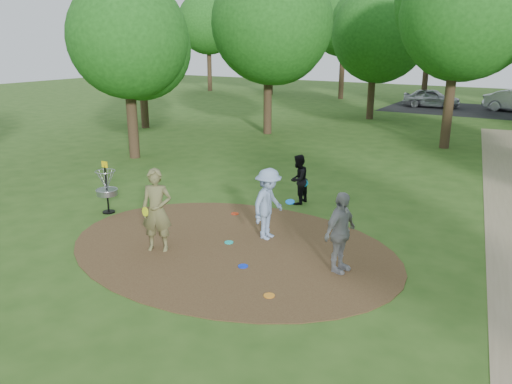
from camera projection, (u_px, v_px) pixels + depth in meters
The scene contains 14 objects.
ground at pixel (231, 247), 12.14m from camera, with size 100.00×100.00×0.00m, color #2D5119.
dirt_clearing at pixel (231, 247), 12.14m from camera, with size 8.40×8.40×0.02m, color #47301C.
parking_lot at pixel (487, 111), 35.73m from camera, with size 14.00×8.00×0.01m, color black.
player_observer_with_disc at pixel (157, 211), 11.69m from camera, with size 0.87×0.75×2.01m.
player_throwing_with_disc at pixel (268, 204), 12.44m from camera, with size 1.08×1.19×1.83m.
player_walking_with_disc at pixel (298, 179), 15.21m from camera, with size 0.63×0.76×1.54m.
player_waiting_with_disc at pixel (340, 233), 10.63m from camera, with size 0.64×1.12×1.80m.
disc_ground_cyan at pixel (229, 242), 12.37m from camera, with size 0.22×0.22×0.02m, color #19CABF.
disc_ground_blue at pixel (243, 266), 11.06m from camera, with size 0.22×0.22×0.02m, color #0D30ED.
disc_ground_red at pixel (235, 214), 14.43m from camera, with size 0.22×0.22×0.02m, color red.
car_left at pixel (432, 98), 37.48m from camera, with size 1.65×4.11×1.40m, color #A0A3A7.
disc_ground_orange at pixel (269, 296), 9.79m from camera, with size 0.22×0.22×0.02m, color orange.
disc_golf_basket at pixel (106, 184), 14.36m from camera, with size 0.63×0.63×1.54m.
tree_ring at pixel (410, 31), 18.44m from camera, with size 37.00×45.63×9.07m.
Camera 1 is at (6.33, -9.29, 4.82)m, focal length 35.00 mm.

